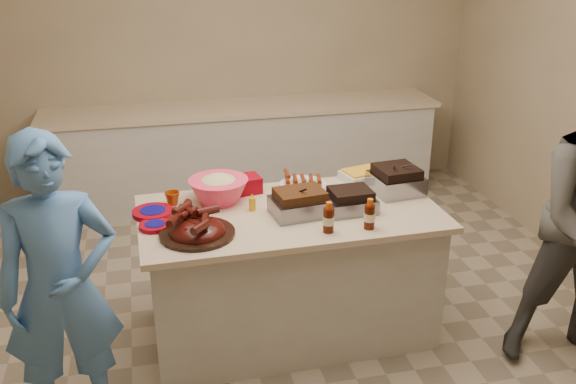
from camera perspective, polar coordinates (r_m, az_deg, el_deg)
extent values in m
cube|color=#47230F|center=(3.77, 1.05, -1.99)|extent=(0.35, 0.28, 0.10)
cube|color=black|center=(3.84, 5.52, -1.63)|extent=(0.29, 0.25, 0.08)
cube|color=gray|center=(4.14, 9.51, 0.01)|extent=(0.32, 0.32, 0.12)
cylinder|color=silver|center=(4.18, 1.35, 0.57)|extent=(0.36, 0.36, 0.05)
cube|color=yellow|center=(4.31, 6.66, 1.11)|extent=(0.32, 0.26, 0.07)
cylinder|color=#3B0F04|center=(3.56, 3.59, -3.56)|extent=(0.06, 0.06, 0.18)
cylinder|color=#3B0F04|center=(3.62, 7.20, -3.22)|extent=(0.06, 0.06, 0.18)
cylinder|color=gold|center=(3.83, -3.18, -1.63)|extent=(0.04, 0.04, 0.11)
imported|color=silver|center=(3.93, -0.55, -0.94)|extent=(0.13, 0.04, 0.13)
cylinder|color=maroon|center=(3.84, -11.90, -1.99)|extent=(0.24, 0.24, 0.03)
cylinder|color=maroon|center=(3.68, -11.75, -3.14)|extent=(0.18, 0.18, 0.02)
imported|color=#913007|center=(3.96, -10.19, -1.13)|extent=(0.09, 0.09, 0.09)
cube|color=maroon|center=(4.09, -3.95, 0.00)|extent=(0.23, 0.19, 0.10)
imported|color=#4F4C46|center=(4.35, 24.11, -13.34)|extent=(1.33, 1.98, 0.69)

